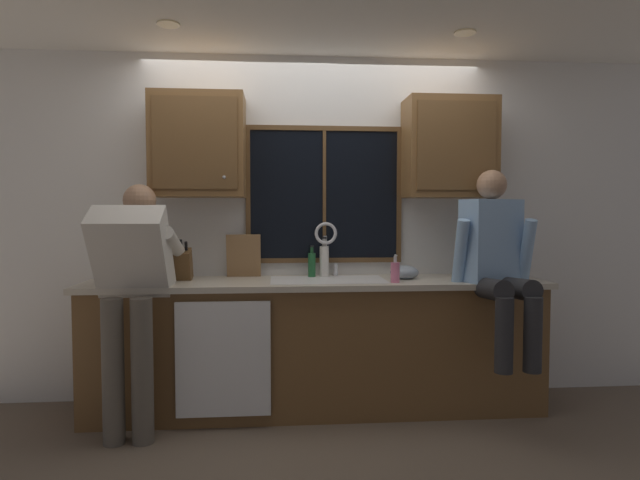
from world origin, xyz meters
The scene contains 24 objects.
back_wall centered at (0.00, 0.06, 1.27)m, with size 5.51×0.12×2.55m, color silver.
ceiling_downlight_left centered at (-0.93, -0.60, 2.54)m, with size 0.14×0.14×0.01m, color #FFEAB2.
ceiling_downlight_right centered at (0.93, -0.60, 2.54)m, with size 0.14×0.14×0.01m, color #FFEAB2.
window_glass centered at (0.08, -0.01, 1.52)m, with size 1.10×0.02×0.95m, color black.
window_frame_top centered at (0.08, -0.02, 2.02)m, with size 1.17×0.02×0.04m, color brown.
window_frame_bottom centered at (0.08, -0.02, 1.03)m, with size 1.17×0.02×0.04m, color brown.
window_frame_left centered at (-0.49, -0.02, 1.52)m, with size 0.04×0.02×0.95m, color brown.
window_frame_right centered at (0.65, -0.02, 1.52)m, with size 0.04×0.02×0.95m, color brown.
window_mullion_center centered at (0.08, -0.02, 1.52)m, with size 0.02×0.02×0.95m, color brown.
lower_cabinet_run centered at (0.00, -0.29, 0.44)m, with size 3.11×0.58×0.88m, color brown.
countertop centered at (0.00, -0.31, 0.90)m, with size 3.17×0.62×0.04m, color beige.
dishwasher_front centered at (-0.62, -0.61, 0.46)m, with size 0.60×0.02×0.74m, color white.
upper_cabinet_left centered at (-0.82, -0.17, 1.86)m, with size 0.64×0.36×0.72m.
upper_cabinet_right centered at (0.98, -0.17, 1.86)m, with size 0.64×0.36×0.72m.
sink centered at (0.08, -0.30, 0.82)m, with size 0.80×0.46×0.21m.
faucet centered at (0.09, -0.12, 1.17)m, with size 0.18×0.09×0.40m.
person_standing centered at (-1.17, -0.62, 0.97)m, with size 0.53×0.68×1.58m.
person_sitting_on_counter centered at (1.18, -0.57, 1.10)m, with size 0.54×0.66×1.26m.
knife_block centered at (-0.93, -0.24, 1.03)m, with size 0.12×0.18×0.32m.
cutting_board centered at (-0.52, -0.08, 1.08)m, with size 0.25×0.02×0.32m, color #997047.
mixing_bowl centered at (0.63, -0.28, 0.97)m, with size 0.20×0.20×0.10m, color #8C99A8.
soap_dispenser centered at (0.52, -0.48, 0.99)m, with size 0.06×0.07×0.19m.
bottle_green_glass centered at (0.07, -0.11, 1.04)m, with size 0.07×0.07×0.29m.
bottle_tall_clear centered at (-0.02, -0.13, 1.01)m, with size 0.06×0.06×0.23m.
Camera 1 is at (-0.27, -3.96, 1.39)m, focal length 29.64 mm.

